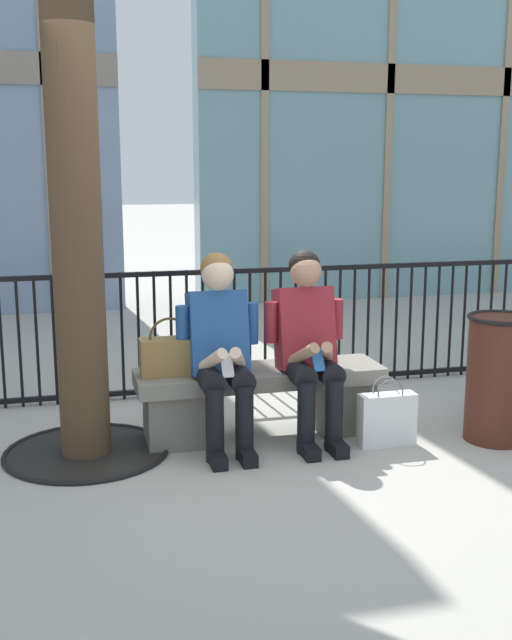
# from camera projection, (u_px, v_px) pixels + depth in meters

# --- Properties ---
(ground_plane) EXTENTS (60.00, 60.00, 0.00)m
(ground_plane) POSITION_uv_depth(u_px,v_px,m) (260.00, 435.00, 5.06)
(ground_plane) COLOR #B2ADA3
(stone_bench) EXTENTS (1.60, 0.44, 0.45)m
(stone_bench) POSITION_uv_depth(u_px,v_px,m) (260.00, 395.00, 5.01)
(stone_bench) COLOR gray
(stone_bench) RESTS_ON ground
(seated_person_with_phone) EXTENTS (0.52, 0.66, 1.21)m
(seated_person_with_phone) POSITION_uv_depth(u_px,v_px,m) (220.00, 345.00, 4.74)
(seated_person_with_phone) COLOR black
(seated_person_with_phone) RESTS_ON ground
(seated_person_companion) EXTENTS (0.52, 0.66, 1.21)m
(seated_person_companion) POSITION_uv_depth(u_px,v_px,m) (308.00, 340.00, 4.88)
(seated_person_companion) COLOR black
(seated_person_companion) RESTS_ON ground
(handbag_on_bench) EXTENTS (0.37, 0.15, 0.37)m
(handbag_on_bench) POSITION_uv_depth(u_px,v_px,m) (170.00, 355.00, 4.80)
(handbag_on_bench) COLOR olive
(handbag_on_bench) RESTS_ON stone_bench
(shopping_bag) EXTENTS (0.36, 0.12, 0.44)m
(shopping_bag) POSITION_uv_depth(u_px,v_px,m) (387.00, 418.00, 4.85)
(shopping_bag) COLOR white
(shopping_bag) RESTS_ON ground
(plaza_railing) EXTENTS (9.93, 0.04, 0.97)m
(plaza_railing) POSITION_uv_depth(u_px,v_px,m) (227.00, 331.00, 5.92)
(plaza_railing) COLOR black
(plaza_railing) RESTS_ON ground
(trash_can) EXTENTS (0.43, 0.43, 0.82)m
(trash_can) POSITION_uv_depth(u_px,v_px,m) (498.00, 377.00, 4.90)
(trash_can) COLOR #4C2319
(trash_can) RESTS_ON ground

